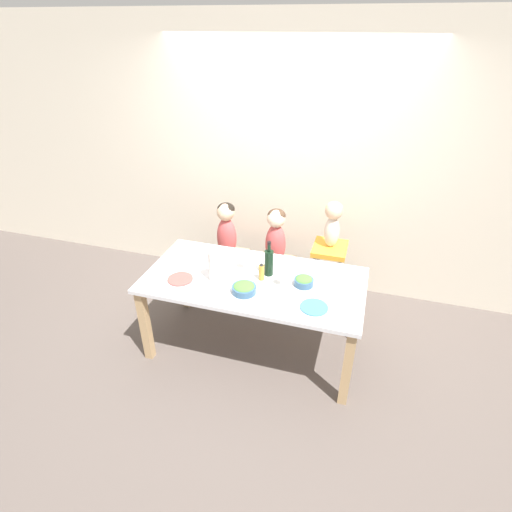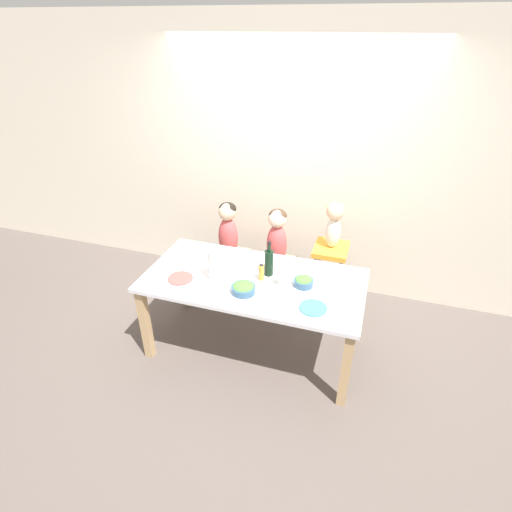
{
  "view_description": "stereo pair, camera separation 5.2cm",
  "coord_description": "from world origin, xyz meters",
  "px_view_note": "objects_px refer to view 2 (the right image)",
  "views": [
    {
      "loc": [
        0.81,
        -2.62,
        2.58
      ],
      "look_at": [
        0.0,
        0.07,
        0.93
      ],
      "focal_mm": 28.0,
      "sensor_mm": 36.0,
      "label": 1
    },
    {
      "loc": [
        0.86,
        -2.6,
        2.58
      ],
      "look_at": [
        0.0,
        0.07,
        0.93
      ],
      "focal_mm": 28.0,
      "sensor_mm": 36.0,
      "label": 2
    }
  ],
  "objects_px": {
    "chair_far_center": "(276,270)",
    "chair_right_highchair": "(330,262)",
    "salad_bowl_small": "(304,282)",
    "person_child_left": "(228,227)",
    "dinner_plate_back_left": "(215,253)",
    "dinner_plate_front_left": "(180,278)",
    "wine_bottle": "(269,262)",
    "chair_far_left": "(229,262)",
    "wine_glass_near": "(283,274)",
    "paper_towel_roll": "(215,265)",
    "wine_glass_far": "(244,257)",
    "salad_bowl_large": "(243,288)",
    "person_baby_right": "(334,220)",
    "person_child_center": "(277,235)",
    "dinner_plate_back_right": "(327,274)",
    "dinner_plate_front_right": "(313,308)"
  },
  "relations": [
    {
      "from": "person_child_center",
      "to": "wine_glass_near",
      "type": "relative_size",
      "value": 3.44
    },
    {
      "from": "chair_far_center",
      "to": "salad_bowl_large",
      "type": "distance_m",
      "value": 1.02
    },
    {
      "from": "chair_right_highchair",
      "to": "dinner_plate_front_right",
      "type": "distance_m",
      "value": 0.99
    },
    {
      "from": "dinner_plate_front_left",
      "to": "paper_towel_roll",
      "type": "bearing_deg",
      "value": 16.92
    },
    {
      "from": "person_baby_right",
      "to": "salad_bowl_small",
      "type": "bearing_deg",
      "value": -99.59
    },
    {
      "from": "chair_far_left",
      "to": "dinner_plate_front_left",
      "type": "bearing_deg",
      "value": -93.92
    },
    {
      "from": "chair_far_left",
      "to": "chair_far_center",
      "type": "height_order",
      "value": "same"
    },
    {
      "from": "chair_far_center",
      "to": "person_child_center",
      "type": "xyz_separation_m",
      "value": [
        0.0,
        0.0,
        0.4
      ]
    },
    {
      "from": "dinner_plate_back_right",
      "to": "wine_bottle",
      "type": "bearing_deg",
      "value": -162.93
    },
    {
      "from": "person_child_center",
      "to": "paper_towel_roll",
      "type": "xyz_separation_m",
      "value": [
        -0.3,
        -0.84,
        0.09
      ]
    },
    {
      "from": "wine_glass_near",
      "to": "dinner_plate_front_left",
      "type": "bearing_deg",
      "value": -169.48
    },
    {
      "from": "wine_glass_far",
      "to": "salad_bowl_small",
      "type": "height_order",
      "value": "wine_glass_far"
    },
    {
      "from": "chair_far_left",
      "to": "dinner_plate_back_right",
      "type": "relative_size",
      "value": 2.22
    },
    {
      "from": "salad_bowl_small",
      "to": "dinner_plate_front_left",
      "type": "bearing_deg",
      "value": -167.56
    },
    {
      "from": "person_baby_right",
      "to": "wine_glass_far",
      "type": "xyz_separation_m",
      "value": [
        -0.65,
        -0.61,
        -0.16
      ]
    },
    {
      "from": "person_child_center",
      "to": "wine_bottle",
      "type": "xyz_separation_m",
      "value": [
        0.1,
        -0.63,
        0.07
      ]
    },
    {
      "from": "dinner_plate_front_left",
      "to": "person_child_center",
      "type": "bearing_deg",
      "value": 57.88
    },
    {
      "from": "person_baby_right",
      "to": "salad_bowl_large",
      "type": "bearing_deg",
      "value": -120.26
    },
    {
      "from": "person_child_left",
      "to": "salad_bowl_small",
      "type": "relative_size",
      "value": 3.74
    },
    {
      "from": "dinner_plate_back_left",
      "to": "person_child_left",
      "type": "bearing_deg",
      "value": 96.51
    },
    {
      "from": "paper_towel_roll",
      "to": "dinner_plate_front_right",
      "type": "relative_size",
      "value": 1.28
    },
    {
      "from": "chair_far_center",
      "to": "chair_right_highchair",
      "type": "relative_size",
      "value": 0.62
    },
    {
      "from": "dinner_plate_front_left",
      "to": "wine_glass_near",
      "type": "bearing_deg",
      "value": 10.52
    },
    {
      "from": "chair_far_left",
      "to": "paper_towel_roll",
      "type": "distance_m",
      "value": 0.99
    },
    {
      "from": "chair_far_center",
      "to": "dinner_plate_front_left",
      "type": "height_order",
      "value": "dinner_plate_front_left"
    },
    {
      "from": "person_child_left",
      "to": "salad_bowl_large",
      "type": "height_order",
      "value": "person_child_left"
    },
    {
      "from": "person_child_left",
      "to": "dinner_plate_back_left",
      "type": "xyz_separation_m",
      "value": [
        0.05,
        -0.46,
        -0.04
      ]
    },
    {
      "from": "person_baby_right",
      "to": "dinner_plate_back_right",
      "type": "height_order",
      "value": "person_baby_right"
    },
    {
      "from": "dinner_plate_front_right",
      "to": "wine_bottle",
      "type": "bearing_deg",
      "value": 142.37
    },
    {
      "from": "dinner_plate_front_left",
      "to": "dinner_plate_back_right",
      "type": "xyz_separation_m",
      "value": [
        1.15,
        0.43,
        0.0
      ]
    },
    {
      "from": "wine_bottle",
      "to": "dinner_plate_back_right",
      "type": "bearing_deg",
      "value": 17.07
    },
    {
      "from": "dinner_plate_back_right",
      "to": "chair_far_center",
      "type": "bearing_deg",
      "value": 139.47
    },
    {
      "from": "salad_bowl_large",
      "to": "paper_towel_roll",
      "type": "bearing_deg",
      "value": 160.27
    },
    {
      "from": "salad_bowl_large",
      "to": "dinner_plate_front_right",
      "type": "xyz_separation_m",
      "value": [
        0.56,
        -0.04,
        -0.03
      ]
    },
    {
      "from": "person_baby_right",
      "to": "dinner_plate_back_left",
      "type": "distance_m",
      "value": 1.13
    },
    {
      "from": "chair_far_left",
      "to": "wine_glass_near",
      "type": "height_order",
      "value": "wine_glass_near"
    },
    {
      "from": "wine_glass_near",
      "to": "salad_bowl_small",
      "type": "distance_m",
      "value": 0.19
    },
    {
      "from": "wine_glass_far",
      "to": "person_child_center",
      "type": "bearing_deg",
      "value": 78.62
    },
    {
      "from": "chair_far_left",
      "to": "paper_towel_roll",
      "type": "relative_size",
      "value": 1.73
    },
    {
      "from": "chair_far_center",
      "to": "salad_bowl_small",
      "type": "relative_size",
      "value": 2.93
    },
    {
      "from": "chair_far_left",
      "to": "person_baby_right",
      "type": "distance_m",
      "value": 1.22
    },
    {
      "from": "salad_bowl_small",
      "to": "chair_far_center",
      "type": "bearing_deg",
      "value": 120.24
    },
    {
      "from": "wine_bottle",
      "to": "dinner_plate_back_left",
      "type": "relative_size",
      "value": 1.49
    },
    {
      "from": "dinner_plate_front_left",
      "to": "dinner_plate_front_right",
      "type": "bearing_deg",
      "value": -2.71
    },
    {
      "from": "chair_far_center",
      "to": "paper_towel_roll",
      "type": "relative_size",
      "value": 1.73
    },
    {
      "from": "chair_right_highchair",
      "to": "person_baby_right",
      "type": "relative_size",
      "value": 1.68
    },
    {
      "from": "chair_right_highchair",
      "to": "dinner_plate_front_left",
      "type": "relative_size",
      "value": 3.58
    },
    {
      "from": "wine_bottle",
      "to": "dinner_plate_back_left",
      "type": "bearing_deg",
      "value": 162.61
    },
    {
      "from": "paper_towel_roll",
      "to": "chair_far_center",
      "type": "bearing_deg",
      "value": 70.21
    },
    {
      "from": "chair_far_center",
      "to": "wine_glass_far",
      "type": "bearing_deg",
      "value": -101.41
    }
  ]
}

